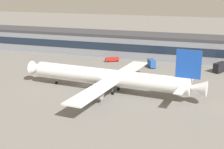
{
  "coord_description": "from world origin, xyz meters",
  "views": [
    {
      "loc": [
        46.71,
        -101.74,
        34.43
      ],
      "look_at": [
        10.6,
        0.06,
        5.0
      ],
      "focal_mm": 51.35,
      "sensor_mm": 36.0,
      "label": 1
    }
  ],
  "objects": [
    {
      "name": "traffic_cone_1",
      "position": [
        5.19,
        -12.72,
        0.32
      ],
      "size": [
        0.51,
        0.51,
        0.64
      ],
      "primitive_type": "cone",
      "color": "#F2590C",
      "rests_on": "ground_plane"
    },
    {
      "name": "belt_loader",
      "position": [
        -3.26,
        39.72,
        1.15
      ],
      "size": [
        6.47,
        5.12,
        1.95
      ],
      "color": "red",
      "rests_on": "ground_plane"
    },
    {
      "name": "airliner",
      "position": [
        11.52,
        -4.02,
        5.13
      ],
      "size": [
        64.4,
        55.46,
        16.53
      ],
      "color": "white",
      "rests_on": "ground_plane"
    },
    {
      "name": "traffic_cone_0",
      "position": [
        1.69,
        -14.38,
        0.29
      ],
      "size": [
        0.47,
        0.47,
        0.58
      ],
      "primitive_type": "cone",
      "color": "#F2590C",
      "rests_on": "ground_plane"
    },
    {
      "name": "catering_truck",
      "position": [
        46.06,
        36.19,
        2.29
      ],
      "size": [
        5.8,
        7.55,
        4.15
      ],
      "color": "black",
      "rests_on": "ground_plane"
    },
    {
      "name": "stair_truck",
      "position": [
        17.12,
        34.47,
        1.98
      ],
      "size": [
        4.94,
        6.42,
        3.55
      ],
      "color": "#2651A5",
      "rests_on": "ground_plane"
    },
    {
      "name": "terminal_building",
      "position": [
        0.0,
        56.46,
        5.85
      ],
      "size": [
        175.8,
        19.29,
        11.67
      ],
      "color": "gray",
      "rests_on": "ground_plane"
    },
    {
      "name": "ground_plane",
      "position": [
        0.0,
        0.0,
        0.0
      ],
      "size": [
        600.0,
        600.0,
        0.0
      ],
      "primitive_type": "plane",
      "color": "slate"
    }
  ]
}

